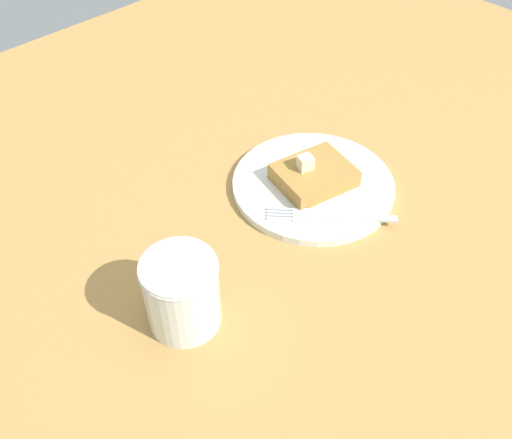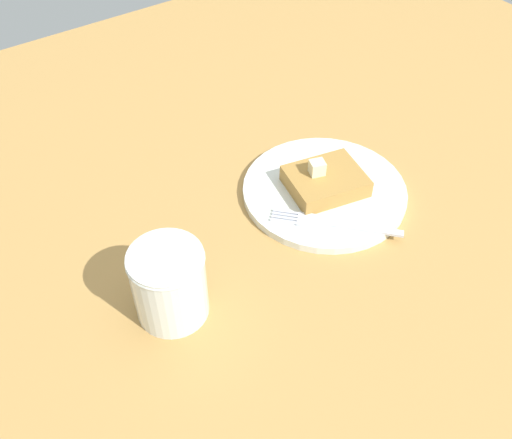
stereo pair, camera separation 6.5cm
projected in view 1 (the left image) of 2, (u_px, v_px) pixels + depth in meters
table_surface at (333, 162)px, 81.10cm from camera, size 118.98×118.98×2.57cm
plate at (313, 184)px, 75.01cm from camera, size 21.26×21.26×1.05cm
toast_slice_center at (314, 175)px, 73.85cm from camera, size 10.86×9.55×2.30cm
butter_pat_primary at (305, 163)px, 72.42cm from camera, size 2.27×2.16×1.84cm
fork at (323, 216)px, 69.95cm from camera, size 11.95×12.69×0.36cm
syrup_jar at (182, 296)px, 58.07cm from camera, size 7.92×7.92×8.71cm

